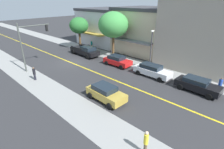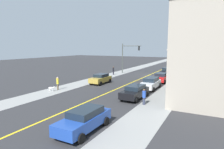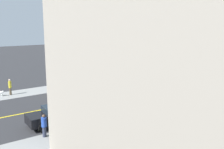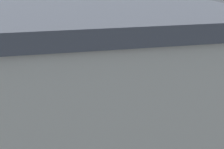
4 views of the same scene
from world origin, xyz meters
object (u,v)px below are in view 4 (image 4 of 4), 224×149
(small_dog, at_px, (29,64))
(pedestrian_black_shirt, at_px, (161,52))
(street_lamp, at_px, (126,74))
(pedestrian_yellow_shirt, at_px, (36,59))
(pedestrian_blue_shirt, at_px, (15,111))
(gold_sedan_right_curb, at_px, (92,64))
(parking_meter, at_px, (201,92))
(red_sedan_left_curb, at_px, (164,89))
(black_sedan_left_curb, at_px, (38,100))
(white_sedan_left_curb, at_px, (103,95))
(traffic_light_mast, at_px, (194,29))
(street_tree_left_near, at_px, (219,48))

(small_dog, bearing_deg, pedestrian_black_shirt, 52.83)
(street_lamp, bearing_deg, small_dog, 34.36)
(pedestrian_yellow_shirt, xyz_separation_m, pedestrian_blue_shirt, (-12.45, 1.06, -0.11))
(gold_sedan_right_curb, bearing_deg, parking_meter, 132.99)
(gold_sedan_right_curb, bearing_deg, red_sedan_left_curb, 126.80)
(black_sedan_left_curb, height_order, small_dog, black_sedan_left_curb)
(parking_meter, relative_size, street_lamp, 0.26)
(gold_sedan_right_curb, distance_m, pedestrian_yellow_shirt, 7.06)
(parking_meter, height_order, white_sedan_left_curb, white_sedan_left_curb)
(street_lamp, relative_size, black_sedan_left_curb, 1.19)
(street_lamp, xyz_separation_m, small_dog, (13.00, 8.89, -3.03))
(gold_sedan_right_curb, height_order, pedestrian_black_shirt, pedestrian_black_shirt)
(traffic_light_mast, relative_size, pedestrian_blue_shirt, 4.01)
(street_lamp, relative_size, red_sedan_left_curb, 1.27)
(pedestrian_black_shirt, xyz_separation_m, pedestrian_blue_shirt, (-12.35, 17.15, -0.05))
(black_sedan_left_curb, xyz_separation_m, white_sedan_left_curb, (-0.13, -5.65, 0.03))
(red_sedan_left_curb, height_order, black_sedan_left_curb, same)
(white_sedan_left_curb, bearing_deg, red_sedan_left_curb, -178.93)
(parking_meter, height_order, pedestrian_black_shirt, pedestrian_black_shirt)
(red_sedan_left_curb, distance_m, gold_sedan_right_curb, 9.85)
(street_tree_left_near, bearing_deg, gold_sedan_right_curb, 40.37)
(parking_meter, relative_size, traffic_light_mast, 0.22)
(traffic_light_mast, height_order, black_sedan_left_curb, traffic_light_mast)
(pedestrian_black_shirt, bearing_deg, black_sedan_left_curb, -98.67)
(street_lamp, xyz_separation_m, red_sedan_left_curb, (2.01, -4.29, -2.66))
(traffic_light_mast, xyz_separation_m, small_dog, (1.88, 20.65, -3.81))
(white_sedan_left_curb, relative_size, pedestrian_blue_shirt, 2.99)
(parking_meter, xyz_separation_m, red_sedan_left_curb, (1.64, 2.89, -0.15))
(black_sedan_left_curb, xyz_separation_m, small_dog, (10.94, 1.66, -0.38))
(street_tree_left_near, relative_size, white_sedan_left_curb, 1.55)
(red_sedan_left_curb, relative_size, pedestrian_yellow_shirt, 2.43)
(parking_meter, bearing_deg, street_lamp, 92.97)
(street_tree_left_near, distance_m, pedestrian_yellow_shirt, 21.01)
(street_tree_left_near, bearing_deg, black_sedan_left_curb, 79.80)
(street_lamp, relative_size, pedestrian_black_shirt, 3.26)
(pedestrian_blue_shirt, bearing_deg, pedestrian_black_shirt, 47.64)
(red_sedan_left_curb, bearing_deg, black_sedan_left_curb, -2.57)
(traffic_light_mast, distance_m, gold_sedan_right_curb, 13.67)
(street_tree_left_near, height_order, black_sedan_left_curb, street_tree_left_near)
(pedestrian_yellow_shirt, bearing_deg, parking_meter, 61.80)
(gold_sedan_right_curb, distance_m, pedestrian_black_shirt, 9.99)
(traffic_light_mast, xyz_separation_m, pedestrian_black_shirt, (1.63, 3.58, -3.34))
(street_tree_left_near, relative_size, black_sedan_left_curb, 1.62)
(pedestrian_black_shirt, xyz_separation_m, pedestrian_yellow_shirt, (0.10, 16.09, 0.07))
(gold_sedan_right_curb, relative_size, pedestrian_blue_shirt, 2.58)
(traffic_light_mast, xyz_separation_m, pedestrian_blue_shirt, (-10.71, 20.73, -3.38))
(traffic_light_mast, height_order, white_sedan_left_curb, traffic_light_mast)
(parking_meter, distance_m, pedestrian_black_shirt, 12.42)
(street_tree_left_near, bearing_deg, street_lamp, 85.40)
(pedestrian_yellow_shirt, xyz_separation_m, small_dog, (0.15, 0.98, -0.55))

